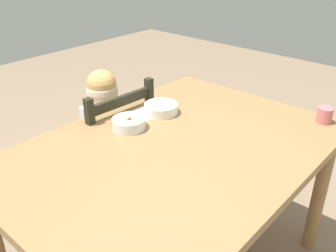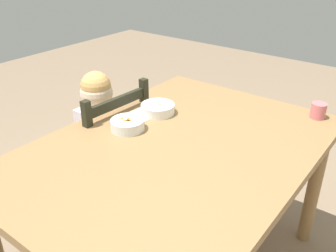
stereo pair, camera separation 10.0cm
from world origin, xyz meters
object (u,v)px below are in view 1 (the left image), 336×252
(spoon, at_px, (140,121))
(drinking_cup, at_px, (325,115))
(child_figure, at_px, (108,127))
(bowl_of_peas, at_px, (161,108))
(dining_table, at_px, (174,164))
(bowl_of_carrots, at_px, (129,123))
(dining_chair, at_px, (110,156))

(spoon, height_order, drinking_cup, drinking_cup)
(drinking_cup, bearing_deg, child_figure, 119.98)
(bowl_of_peas, relative_size, spoon, 1.38)
(dining_table, distance_m, bowl_of_carrots, 0.29)
(dining_table, xyz_separation_m, spoon, (0.06, 0.27, 0.10))
(spoon, bearing_deg, child_figure, 83.30)
(bowl_of_peas, distance_m, bowl_of_carrots, 0.22)
(child_figure, xyz_separation_m, spoon, (-0.03, -0.29, 0.14))
(child_figure, relative_size, spoon, 7.67)
(dining_table, bearing_deg, spoon, 77.05)
(child_figure, xyz_separation_m, drinking_cup, (0.54, -0.94, 0.18))
(child_figure, distance_m, bowl_of_carrots, 0.35)
(dining_table, bearing_deg, child_figure, 80.23)
(bowl_of_peas, bearing_deg, spoon, 177.24)
(child_figure, xyz_separation_m, bowl_of_carrots, (-0.11, -0.29, 0.16))
(bowl_of_carrots, bearing_deg, dining_table, -86.96)
(child_figure, bearing_deg, bowl_of_carrots, -110.61)
(dining_table, distance_m, bowl_of_peas, 0.36)
(bowl_of_peas, distance_m, spoon, 0.15)
(child_figure, height_order, bowl_of_peas, child_figure)
(child_figure, relative_size, bowl_of_carrots, 6.03)
(dining_table, xyz_separation_m, child_figure, (0.10, 0.56, -0.05))
(bowl_of_carrots, bearing_deg, child_figure, 69.39)
(dining_chair, height_order, bowl_of_carrots, dining_chair)
(dining_chair, xyz_separation_m, bowl_of_peas, (0.11, -0.30, 0.35))
(drinking_cup, bearing_deg, dining_chair, 119.95)
(bowl_of_carrots, bearing_deg, dining_chair, 70.22)
(bowl_of_peas, bearing_deg, dining_chair, 110.68)
(dining_chair, height_order, spoon, dining_chair)
(bowl_of_peas, height_order, spoon, bowl_of_peas)
(dining_chair, relative_size, drinking_cup, 11.73)
(dining_chair, bearing_deg, dining_table, -99.41)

